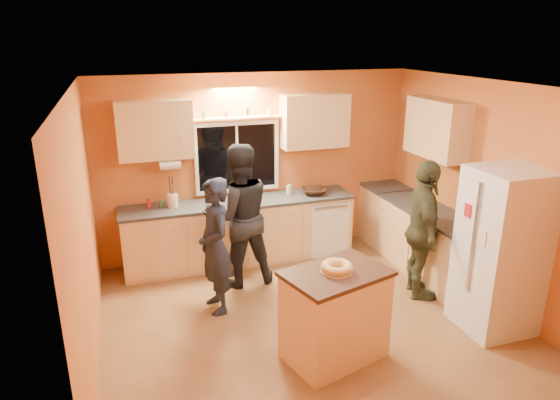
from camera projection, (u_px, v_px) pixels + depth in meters
name	position (u px, v px, depth m)	size (l,w,h in m)	color
ground	(306.00, 317.00, 5.73)	(4.50, 4.50, 0.00)	brown
room_shell	(305.00, 171.00, 5.63)	(4.54, 4.04, 2.61)	orange
back_counter	(265.00, 228.00, 7.13)	(4.23, 0.62, 0.90)	tan
right_counter	(430.00, 243.00, 6.61)	(0.62, 1.84, 0.90)	tan
refrigerator	(501.00, 251.00, 5.28)	(0.72, 0.70, 1.80)	silver
island	(335.00, 314.00, 4.88)	(1.12, 0.91, 0.94)	tan
bundt_pastry	(337.00, 267.00, 4.72)	(0.31, 0.31, 0.09)	tan
person_left	(215.00, 246.00, 5.65)	(0.58, 0.38, 1.60)	black
person_center	(239.00, 216.00, 6.26)	(0.89, 0.70, 1.84)	black
person_right	(423.00, 231.00, 5.95)	(1.01, 0.42, 1.72)	#2D311F
mixing_bowl	(314.00, 191.00, 7.16)	(0.35, 0.35, 0.09)	black
utensil_crock	(173.00, 200.00, 6.63)	(0.14, 0.14, 0.17)	beige
potted_plant	(477.00, 223.00, 5.71)	(0.24, 0.21, 0.27)	gray
red_box	(423.00, 206.00, 6.57)	(0.16, 0.12, 0.07)	#AA1A1C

